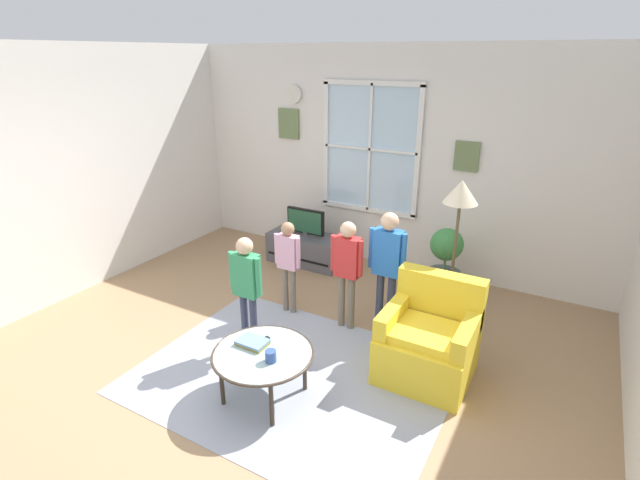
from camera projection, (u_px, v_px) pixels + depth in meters
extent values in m
cube|color=#9E7A56|center=(250.00, 384.00, 4.08)|extent=(6.19, 6.47, 0.02)
cube|color=silver|center=(389.00, 160.00, 5.99)|extent=(5.59, 0.12, 2.77)
cube|color=silver|center=(371.00, 149.00, 5.98)|extent=(1.26, 0.02, 1.59)
cube|color=white|center=(373.00, 83.00, 5.67)|extent=(1.32, 0.04, 0.06)
cube|color=white|center=(368.00, 209.00, 6.26)|extent=(1.32, 0.04, 0.06)
cube|color=white|center=(326.00, 145.00, 6.26)|extent=(0.06, 0.04, 1.59)
cube|color=white|center=(418.00, 154.00, 5.68)|extent=(0.06, 0.04, 1.59)
cube|color=white|center=(370.00, 149.00, 5.97)|extent=(0.03, 0.04, 1.59)
cube|color=white|center=(370.00, 149.00, 5.97)|extent=(1.26, 0.04, 0.03)
cube|color=#667A4C|center=(289.00, 124.00, 6.45)|extent=(0.32, 0.03, 0.40)
cube|color=#667A4C|center=(467.00, 156.00, 5.41)|extent=(0.28, 0.03, 0.34)
cylinder|color=silver|center=(293.00, 94.00, 6.26)|extent=(0.24, 0.04, 0.24)
cube|color=silver|center=(21.00, 185.00, 4.87)|extent=(0.12, 5.87, 2.77)
cube|color=#999EAD|center=(293.00, 376.00, 4.16)|extent=(2.63, 2.00, 0.01)
cube|color=#4C4C51|center=(306.00, 249.00, 6.35)|extent=(1.02, 0.44, 0.40)
cube|color=black|center=(297.00, 259.00, 6.19)|extent=(0.91, 0.02, 0.02)
cylinder|color=#4C4C4C|center=(306.00, 233.00, 6.26)|extent=(0.08, 0.08, 0.05)
cube|color=black|center=(306.00, 221.00, 6.20)|extent=(0.54, 0.05, 0.33)
cube|color=#1E4C33|center=(305.00, 222.00, 6.18)|extent=(0.50, 0.01, 0.29)
cube|color=yellow|center=(426.00, 355.00, 4.10)|extent=(0.76, 0.72, 0.42)
cube|color=yellow|center=(441.00, 296.00, 4.18)|extent=(0.76, 0.16, 0.45)
cube|color=yellow|center=(394.00, 315.00, 4.13)|extent=(0.12, 0.65, 0.20)
cube|color=yellow|center=(468.00, 335.00, 3.84)|extent=(0.12, 0.65, 0.20)
cube|color=yellow|center=(427.00, 333.00, 3.97)|extent=(0.61, 0.50, 0.08)
cylinder|color=#99B2B7|center=(263.00, 353.00, 3.76)|extent=(0.80, 0.80, 0.02)
torus|color=#3F3328|center=(263.00, 353.00, 3.76)|extent=(0.82, 0.82, 0.02)
cylinder|color=#33281E|center=(258.00, 352.00, 4.15)|extent=(0.04, 0.04, 0.42)
cylinder|color=#33281E|center=(305.00, 369.00, 3.93)|extent=(0.04, 0.04, 0.42)
cylinder|color=#33281E|center=(222.00, 383.00, 3.76)|extent=(0.04, 0.04, 0.42)
cylinder|color=#33281E|center=(271.00, 404.00, 3.54)|extent=(0.04, 0.04, 0.42)
cube|color=olive|center=(253.00, 343.00, 3.86)|extent=(0.25, 0.17, 0.02)
cube|color=slate|center=(252.00, 341.00, 3.85)|extent=(0.25, 0.17, 0.02)
cylinder|color=#334C8C|center=(271.00, 356.00, 3.64)|extent=(0.09, 0.09, 0.09)
cube|color=black|center=(262.00, 341.00, 3.90)|extent=(0.07, 0.15, 0.02)
cube|color=black|center=(260.00, 347.00, 3.82)|extent=(0.04, 0.14, 0.02)
cylinder|color=#726656|center=(285.00, 289.00, 5.15)|extent=(0.06, 0.06, 0.52)
cylinder|color=#726656|center=(293.00, 291.00, 5.10)|extent=(0.06, 0.06, 0.52)
cube|color=#DB9EBC|center=(288.00, 252.00, 4.96)|extent=(0.23, 0.12, 0.37)
sphere|color=#A87A5B|center=(288.00, 229.00, 4.87)|extent=(0.14, 0.14, 0.14)
cylinder|color=#DB9EBC|center=(277.00, 248.00, 5.00)|extent=(0.05, 0.05, 0.33)
cylinder|color=#DB9EBC|center=(298.00, 253.00, 4.88)|extent=(0.05, 0.05, 0.33)
cylinder|color=#726656|center=(342.00, 300.00, 4.84)|extent=(0.07, 0.07, 0.58)
cylinder|color=#726656|center=(351.00, 303.00, 4.79)|extent=(0.07, 0.07, 0.58)
cube|color=red|center=(347.00, 257.00, 4.63)|extent=(0.25, 0.13, 0.41)
sphere|color=#D8AD8C|center=(348.00, 230.00, 4.53)|extent=(0.16, 0.16, 0.16)
cylinder|color=red|center=(333.00, 253.00, 4.68)|extent=(0.05, 0.05, 0.37)
cylinder|color=red|center=(360.00, 259.00, 4.54)|extent=(0.05, 0.05, 0.37)
cylinder|color=#333851|center=(245.00, 320.00, 4.49)|extent=(0.07, 0.07, 0.58)
cylinder|color=#333851|center=(254.00, 323.00, 4.44)|extent=(0.07, 0.07, 0.58)
cube|color=#338C59|center=(246.00, 275.00, 4.28)|extent=(0.25, 0.13, 0.41)
sphere|color=#D8AD8C|center=(244.00, 246.00, 4.18)|extent=(0.16, 0.16, 0.16)
cylinder|color=#338C59|center=(232.00, 270.00, 4.32)|extent=(0.05, 0.05, 0.37)
cylinder|color=#338C59|center=(258.00, 277.00, 4.19)|extent=(0.05, 0.05, 0.37)
cylinder|color=#333851|center=(380.00, 301.00, 4.77)|extent=(0.08, 0.08, 0.64)
cylinder|color=#333851|center=(391.00, 304.00, 4.72)|extent=(0.08, 0.08, 0.64)
cube|color=blue|center=(388.00, 252.00, 4.54)|extent=(0.28, 0.14, 0.45)
sphere|color=#D8AD8C|center=(390.00, 222.00, 4.42)|extent=(0.17, 0.17, 0.17)
cylinder|color=blue|center=(372.00, 248.00, 4.59)|extent=(0.06, 0.06, 0.41)
cylinder|color=blue|center=(403.00, 254.00, 4.44)|extent=(0.06, 0.06, 0.41)
cylinder|color=#4C565B|center=(443.00, 282.00, 5.58)|extent=(0.39, 0.39, 0.27)
cylinder|color=#4C7238|center=(445.00, 265.00, 5.50)|extent=(0.02, 0.02, 0.15)
sphere|color=#3D8642|center=(447.00, 244.00, 5.40)|extent=(0.38, 0.38, 0.38)
cylinder|color=black|center=(446.00, 329.00, 4.84)|extent=(0.26, 0.26, 0.03)
cylinder|color=brown|center=(452.00, 270.00, 4.59)|extent=(0.03, 0.03, 1.38)
cone|color=beige|center=(461.00, 192.00, 4.30)|extent=(0.32, 0.32, 0.22)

